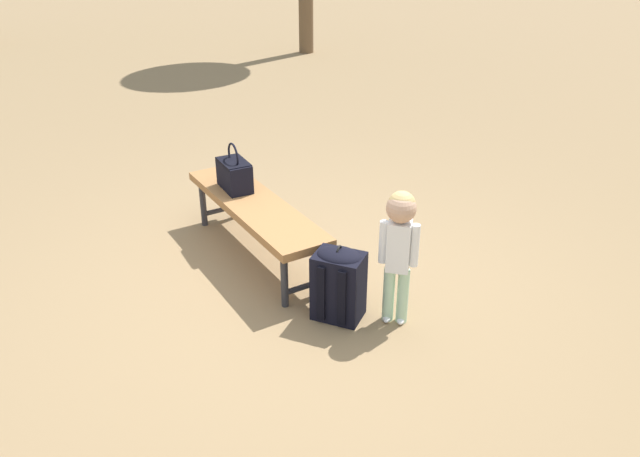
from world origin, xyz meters
The scene contains 5 objects.
ground_plane centered at (0.00, 0.00, 0.00)m, with size 40.00×40.00×0.00m, color #8C704C.
park_bench centered at (-0.59, 0.10, 0.39)m, with size 1.65×0.73×0.45m.
handbag centered at (-0.89, 0.15, 0.58)m, with size 0.36×0.26×0.37m.
child_standing centered at (0.68, 0.22, 0.60)m, with size 0.21×0.18×0.90m.
backpack_large centered at (0.39, -0.01, 0.26)m, with size 0.37×0.34×0.52m.
Camera 1 is at (2.77, -2.45, 2.40)m, focal length 35.44 mm.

